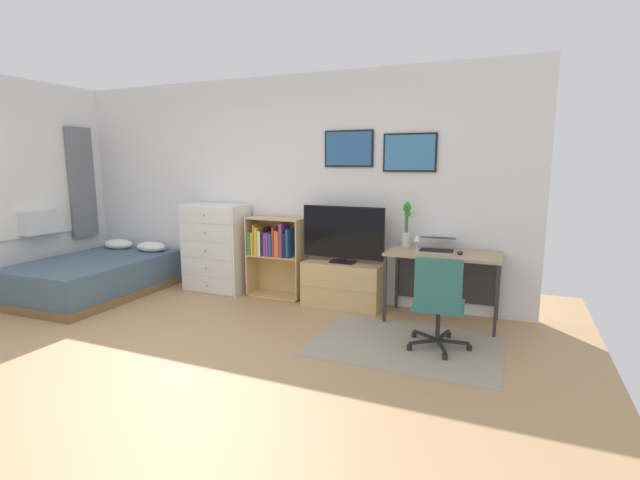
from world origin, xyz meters
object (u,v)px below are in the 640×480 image
object	(u,v)px
tv_stand	(343,284)
bed	(96,276)
dresser	(216,248)
office_chair	(438,301)
wine_glass	(417,238)
bookshelf	(274,249)
laptop	(437,244)
bamboo_vase	(407,224)
computer_mouse	(460,253)
desk	(444,264)
television	(343,234)

from	to	relation	value
tv_stand	bed	bearing A→B (deg)	-166.06
dresser	office_chair	bearing A→B (deg)	-16.66
tv_stand	wine_glass	distance (m)	1.07
bed	bookshelf	bearing A→B (deg)	18.55
laptop	bed	bearing A→B (deg)	-173.77
bookshelf	bamboo_vase	size ratio (longest dim) A/B	2.00
bed	office_chair	distance (m)	4.30
office_chair	laptop	bearing A→B (deg)	96.00
dresser	tv_stand	world-z (taller)	dresser
bookshelf	laptop	size ratio (longest dim) A/B	2.35
tv_stand	laptop	bearing A→B (deg)	-0.18
computer_mouse	wine_glass	size ratio (longest dim) A/B	0.58
desk	wine_glass	world-z (taller)	wine_glass
bed	desk	xyz separation A→B (m)	(4.21, 0.75, 0.37)
television	laptop	distance (m)	1.06
bed	wine_glass	size ratio (longest dim) A/B	10.98
television	office_chair	xyz separation A→B (m)	(1.22, -0.88, -0.39)
computer_mouse	bamboo_vase	distance (m)	0.68
dresser	bookshelf	size ratio (longest dim) A/B	1.14
television	office_chair	distance (m)	1.56
bamboo_vase	wine_glass	distance (m)	0.30
office_chair	wine_glass	distance (m)	0.95
dresser	tv_stand	xyz separation A→B (m)	(1.76, 0.02, -0.31)
tv_stand	desk	world-z (taller)	desk
dresser	office_chair	size ratio (longest dim) A/B	1.32
dresser	wine_glass	size ratio (longest dim) A/B	6.29
bamboo_vase	wine_glass	world-z (taller)	bamboo_vase
bookshelf	dresser	bearing A→B (deg)	-175.93
bed	bamboo_vase	world-z (taller)	bamboo_vase
bed	television	xyz separation A→B (m)	(3.08, 0.74, 0.62)
laptop	wine_glass	world-z (taller)	wine_glass
television	bamboo_vase	size ratio (longest dim) A/B	1.98
bookshelf	desk	world-z (taller)	bookshelf
desk	office_chair	distance (m)	0.91
tv_stand	bamboo_vase	distance (m)	1.02
desk	bamboo_vase	world-z (taller)	bamboo_vase
computer_mouse	bamboo_vase	bearing A→B (deg)	159.77
office_chair	television	bearing A→B (deg)	139.83
dresser	computer_mouse	world-z (taller)	dresser
wine_glass	laptop	bearing A→B (deg)	32.47
wine_glass	dresser	bearing A→B (deg)	177.59
dresser	laptop	bearing A→B (deg)	0.24
bed	television	bearing A→B (deg)	11.47
bamboo_vase	laptop	bearing A→B (deg)	-15.64
television	desk	xyz separation A→B (m)	(1.14, 0.01, -0.25)
computer_mouse	bookshelf	bearing A→B (deg)	175.65
bed	computer_mouse	size ratio (longest dim) A/B	19.01
television	computer_mouse	world-z (taller)	television
tv_stand	television	distance (m)	0.59
television	wine_glass	size ratio (longest dim) A/B	5.43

